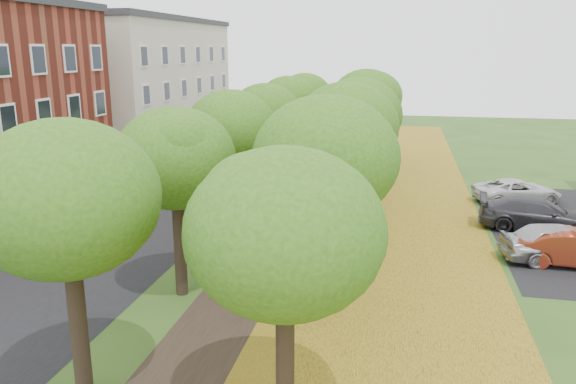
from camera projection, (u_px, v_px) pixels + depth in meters
The scene contains 10 objects.
street_asphalt at pixel (151, 211), 28.48m from camera, with size 8.00×70.00×0.01m, color black.
footpath at pixel (296, 220), 27.03m from camera, with size 3.20×70.00×0.01m, color black.
leaf_verge at pixel (401, 226), 26.06m from camera, with size 7.50×70.00×0.01m, color #AE9120.
tree_row_west at pixel (250, 123), 26.31m from camera, with size 4.05×34.05×6.34m.
tree_row_east at pixel (353, 126), 25.38m from camera, with size 4.05×34.05×6.34m.
building_cream at pixel (134, 83), 46.09m from camera, with size 10.30×20.30×10.40m.
car_silver at pixel (560, 243), 21.57m from camera, with size 1.79×4.46×1.52m, color #A5A5A9.
car_red at pixel (575, 249), 21.15m from camera, with size 1.46×4.19×1.38m, color maroon.
car_grey at pixel (537, 214), 25.33m from camera, with size 2.07×5.08×1.47m, color #2D2D31.
car_white at pixel (517, 191), 29.89m from camera, with size 2.09×4.54×1.26m, color silver.
Camera 1 is at (4.78, -10.40, 8.03)m, focal length 35.00 mm.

